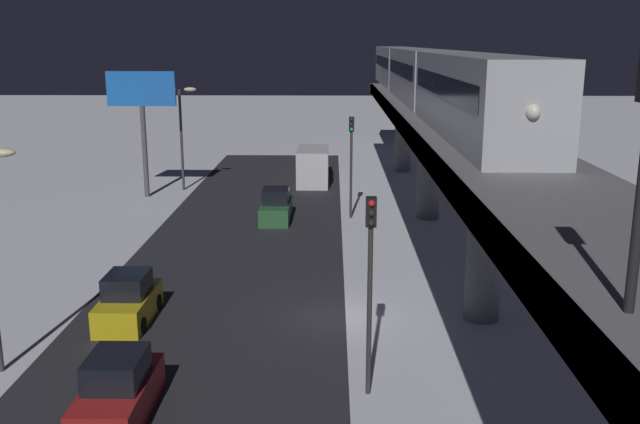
# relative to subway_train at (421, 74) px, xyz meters

# --- Properties ---
(ground_plane) EXTENTS (240.00, 240.00, 0.00)m
(ground_plane) POSITION_rel_subway_train_xyz_m (6.03, 22.22, -8.76)
(ground_plane) COLOR white
(avenue_asphalt) EXTENTS (11.00, 83.29, 0.01)m
(avenue_asphalt) POSITION_rel_subway_train_xyz_m (10.97, 22.22, -8.76)
(avenue_asphalt) COLOR #28282D
(avenue_asphalt) RESTS_ON ground_plane
(elevated_railway) EXTENTS (5.00, 83.29, 6.98)m
(elevated_railway) POSITION_rel_subway_train_xyz_m (0.09, 22.22, -2.70)
(elevated_railway) COLOR slate
(elevated_railway) RESTS_ON ground_plane
(subway_train) EXTENTS (2.94, 55.47, 3.40)m
(subway_train) POSITION_rel_subway_train_xyz_m (0.00, 0.00, 0.00)
(subway_train) COLOR #B7BABF
(subway_train) RESTS_ON elevated_railway
(sedan_yellow) EXTENTS (1.91, 4.03, 1.97)m
(sedan_yellow) POSITION_rel_subway_train_xyz_m (14.17, 22.71, -7.98)
(sedan_yellow) COLOR gold
(sedan_yellow) RESTS_ON ground_plane
(sedan_red) EXTENTS (1.80, 4.17, 1.97)m
(sedan_red) POSITION_rel_subway_train_xyz_m (12.37, 30.08, -7.96)
(sedan_red) COLOR #A51E1E
(sedan_red) RESTS_ON ground_plane
(sedan_green) EXTENTS (1.80, 4.45, 1.97)m
(sedan_green) POSITION_rel_subway_train_xyz_m (9.57, 6.21, -7.96)
(sedan_green) COLOR #2D6038
(sedan_green) RESTS_ON ground_plane
(delivery_van) EXTENTS (2.40, 7.40, 2.80)m
(delivery_van) POSITION_rel_subway_train_xyz_m (7.57, -6.14, -7.41)
(delivery_van) COLOR silver
(delivery_van) RESTS_ON ground_plane
(traffic_light_near) EXTENTS (0.32, 0.44, 6.40)m
(traffic_light_near) POSITION_rel_subway_train_xyz_m (4.87, 28.57, -4.56)
(traffic_light_near) COLOR #2D2D2D
(traffic_light_near) RESTS_ON ground_plane
(traffic_light_mid) EXTENTS (0.32, 0.44, 6.40)m
(traffic_light_mid) POSITION_rel_subway_train_xyz_m (4.87, 5.70, -4.56)
(traffic_light_mid) COLOR #2D2D2D
(traffic_light_mid) RESTS_ON ground_plane
(commercial_billboard) EXTENTS (4.80, 0.36, 8.90)m
(commercial_billboard) POSITION_rel_subway_train_xyz_m (19.40, -0.36, -1.93)
(commercial_billboard) COLOR #4C4C51
(commercial_billboard) RESTS_ON ground_plane
(street_lamp_far) EXTENTS (1.35, 0.44, 7.65)m
(street_lamp_far) POSITION_rel_subway_train_xyz_m (17.04, -2.78, -3.95)
(street_lamp_far) COLOR #38383D
(street_lamp_far) RESTS_ON ground_plane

